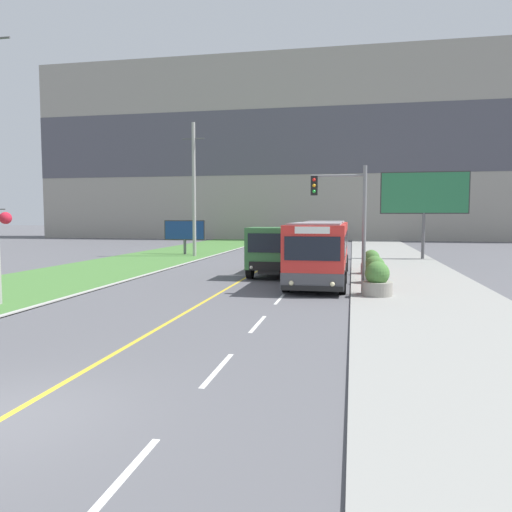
{
  "coord_description": "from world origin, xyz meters",
  "views": [
    {
      "loc": [
        5.53,
        -6.87,
        3.27
      ],
      "look_at": [
        1.1,
        16.02,
        1.4
      ],
      "focal_mm": 35.0,
      "sensor_mm": 36.0,
      "label": 1
    }
  ],
  "objects_px": {
    "dump_truck": "(274,252)",
    "utility_pole_far": "(194,189)",
    "traffic_light_mast": "(347,213)",
    "billboard_small": "(185,231)",
    "city_bus": "(321,250)",
    "planter_round_second": "(375,271)",
    "car_distant": "(303,248)",
    "billboard_large": "(424,195)",
    "planter_round_third": "(371,263)",
    "planter_round_near": "(377,281)"
  },
  "relations": [
    {
      "from": "city_bus",
      "to": "utility_pole_far",
      "type": "relative_size",
      "value": 1.15
    },
    {
      "from": "billboard_small",
      "to": "planter_round_second",
      "type": "height_order",
      "value": "billboard_small"
    },
    {
      "from": "planter_round_second",
      "to": "planter_round_third",
      "type": "distance_m",
      "value": 3.9
    },
    {
      "from": "city_bus",
      "to": "car_distant",
      "type": "bearing_deg",
      "value": 99.33
    },
    {
      "from": "car_distant",
      "to": "planter_round_second",
      "type": "distance_m",
      "value": 16.55
    },
    {
      "from": "car_distant",
      "to": "traffic_light_mast",
      "type": "distance_m",
      "value": 19.7
    },
    {
      "from": "utility_pole_far",
      "to": "planter_round_near",
      "type": "height_order",
      "value": "utility_pole_far"
    },
    {
      "from": "planter_round_second",
      "to": "dump_truck",
      "type": "bearing_deg",
      "value": 158.6
    },
    {
      "from": "traffic_light_mast",
      "to": "billboard_large",
      "type": "relative_size",
      "value": 0.81
    },
    {
      "from": "dump_truck",
      "to": "utility_pole_far",
      "type": "relative_size",
      "value": 0.57
    },
    {
      "from": "traffic_light_mast",
      "to": "planter_round_second",
      "type": "relative_size",
      "value": 4.11
    },
    {
      "from": "utility_pole_far",
      "to": "planter_round_second",
      "type": "relative_size",
      "value": 8.28
    },
    {
      "from": "traffic_light_mast",
      "to": "billboard_small",
      "type": "distance_m",
      "value": 24.05
    },
    {
      "from": "billboard_large",
      "to": "car_distant",
      "type": "bearing_deg",
      "value": 173.01
    },
    {
      "from": "dump_truck",
      "to": "planter_round_near",
      "type": "bearing_deg",
      "value": -49.26
    },
    {
      "from": "dump_truck",
      "to": "planter_round_third",
      "type": "height_order",
      "value": "dump_truck"
    },
    {
      "from": "car_distant",
      "to": "planter_round_second",
      "type": "xyz_separation_m",
      "value": [
        4.97,
        -15.78,
        -0.04
      ]
    },
    {
      "from": "city_bus",
      "to": "dump_truck",
      "type": "bearing_deg",
      "value": 170.78
    },
    {
      "from": "traffic_light_mast",
      "to": "dump_truck",
      "type": "bearing_deg",
      "value": 125.72
    },
    {
      "from": "planter_round_second",
      "to": "city_bus",
      "type": "bearing_deg",
      "value": 148.55
    },
    {
      "from": "planter_round_second",
      "to": "billboard_small",
      "type": "bearing_deg",
      "value": 132.96
    },
    {
      "from": "traffic_light_mast",
      "to": "planter_round_third",
      "type": "xyz_separation_m",
      "value": [
        1.27,
        7.27,
        -2.75
      ]
    },
    {
      "from": "dump_truck",
      "to": "billboard_small",
      "type": "bearing_deg",
      "value": 124.99
    },
    {
      "from": "utility_pole_far",
      "to": "billboard_small",
      "type": "distance_m",
      "value": 4.13
    },
    {
      "from": "city_bus",
      "to": "planter_round_second",
      "type": "xyz_separation_m",
      "value": [
        2.64,
        -1.62,
        -0.87
      ]
    },
    {
      "from": "traffic_light_mast",
      "to": "billboard_large",
      "type": "height_order",
      "value": "billboard_large"
    },
    {
      "from": "billboard_small",
      "to": "planter_round_second",
      "type": "relative_size",
      "value": 2.76
    },
    {
      "from": "dump_truck",
      "to": "utility_pole_far",
      "type": "distance_m",
      "value": 15.59
    },
    {
      "from": "billboard_small",
      "to": "planter_round_second",
      "type": "distance_m",
      "value": 22.24
    },
    {
      "from": "billboard_small",
      "to": "planter_round_third",
      "type": "relative_size",
      "value": 2.7
    },
    {
      "from": "city_bus",
      "to": "planter_round_second",
      "type": "height_order",
      "value": "city_bus"
    },
    {
      "from": "car_distant",
      "to": "planter_round_second",
      "type": "height_order",
      "value": "car_distant"
    },
    {
      "from": "billboard_large",
      "to": "utility_pole_far",
      "type": "bearing_deg",
      "value": -179.26
    },
    {
      "from": "utility_pole_far",
      "to": "billboard_small",
      "type": "xyz_separation_m",
      "value": [
        -1.45,
        1.81,
        -3.42
      ]
    },
    {
      "from": "billboard_large",
      "to": "billboard_small",
      "type": "relative_size",
      "value": 1.83
    },
    {
      "from": "dump_truck",
      "to": "planter_round_second",
      "type": "height_order",
      "value": "dump_truck"
    },
    {
      "from": "traffic_light_mast",
      "to": "planter_round_near",
      "type": "height_order",
      "value": "traffic_light_mast"
    },
    {
      "from": "city_bus",
      "to": "utility_pole_far",
      "type": "bearing_deg",
      "value": 130.72
    },
    {
      "from": "planter_round_third",
      "to": "dump_truck",
      "type": "bearing_deg",
      "value": -160.02
    },
    {
      "from": "car_distant",
      "to": "billboard_large",
      "type": "distance_m",
      "value": 10.08
    },
    {
      "from": "traffic_light_mast",
      "to": "billboard_small",
      "type": "bearing_deg",
      "value": 125.19
    },
    {
      "from": "planter_round_second",
      "to": "planter_round_third",
      "type": "height_order",
      "value": "planter_round_third"
    },
    {
      "from": "planter_round_second",
      "to": "utility_pole_far",
      "type": "bearing_deg",
      "value": 133.45
    },
    {
      "from": "billboard_large",
      "to": "dump_truck",
      "type": "bearing_deg",
      "value": -126.4
    },
    {
      "from": "utility_pole_far",
      "to": "car_distant",
      "type": "bearing_deg",
      "value": 8.8
    },
    {
      "from": "car_distant",
      "to": "planter_round_third",
      "type": "bearing_deg",
      "value": -67.37
    },
    {
      "from": "billboard_small",
      "to": "planter_round_third",
      "type": "distance_m",
      "value": 19.55
    },
    {
      "from": "city_bus",
      "to": "traffic_light_mast",
      "type": "height_order",
      "value": "traffic_light_mast"
    },
    {
      "from": "dump_truck",
      "to": "billboard_small",
      "type": "height_order",
      "value": "billboard_small"
    },
    {
      "from": "utility_pole_far",
      "to": "planter_round_near",
      "type": "bearing_deg",
      "value": -53.42
    }
  ]
}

